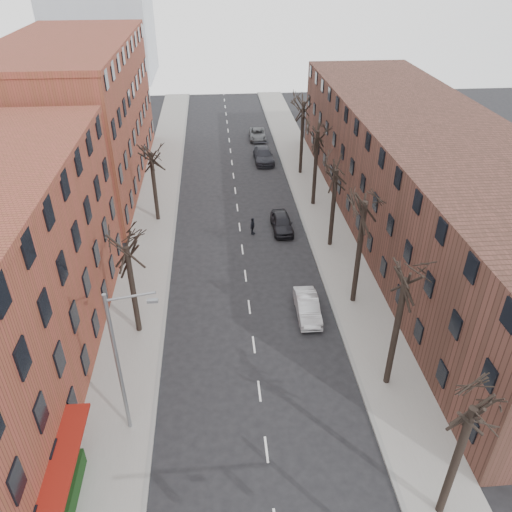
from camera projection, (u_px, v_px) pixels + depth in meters
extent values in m
cube|color=gray|center=(155.00, 215.00, 48.02)|extent=(4.00, 90.00, 0.15)
cube|color=gray|center=(319.00, 208.00, 49.18)|extent=(4.00, 90.00, 0.15)
cube|color=brown|center=(77.00, 118.00, 51.33)|extent=(12.00, 28.00, 14.00)
cube|color=#4C2C23|center=(425.00, 180.00, 42.92)|extent=(12.00, 50.00, 10.00)
cube|color=maroon|center=(73.00, 501.00, 23.51)|extent=(1.20, 7.00, 0.15)
cylinder|color=slate|center=(119.00, 367.00, 24.64)|extent=(0.20, 0.20, 9.00)
cylinder|color=slate|center=(129.00, 297.00, 22.43)|extent=(2.39, 0.12, 0.46)
cube|color=slate|center=(152.00, 301.00, 22.66)|extent=(0.50, 0.22, 0.14)
imported|color=#ADAFB4|center=(307.00, 307.00, 34.86)|extent=(1.54, 4.30, 1.41)
imported|color=black|center=(282.00, 223.00, 45.25)|extent=(1.86, 4.45, 1.51)
imported|color=#21232A|center=(263.00, 155.00, 59.51)|extent=(2.27, 5.42, 1.57)
imported|color=#515457|center=(257.00, 134.00, 66.41)|extent=(2.27, 4.67, 1.28)
imported|color=black|center=(253.00, 226.00, 44.58)|extent=(0.73, 1.02, 1.60)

